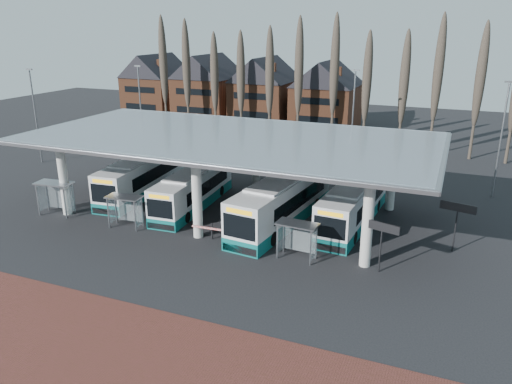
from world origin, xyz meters
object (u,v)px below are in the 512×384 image
at_px(bus_3, 353,204).
at_px(shelter_1, 126,204).
at_px(shelter_2, 298,232).
at_px(bus_0, 143,176).
at_px(bus_2, 282,202).
at_px(bus_1, 194,189).
at_px(shelter_0, 56,191).

height_order(bus_3, shelter_1, bus_3).
xyz_separation_m(shelter_1, shelter_2, (13.61, -0.21, 0.02)).
distance_m(bus_0, shelter_2, 18.66).
bearing_deg(shelter_1, shelter_2, -6.03).
height_order(bus_2, bus_3, bus_2).
xyz_separation_m(bus_1, bus_2, (8.13, -0.67, 0.22)).
relative_size(bus_2, bus_3, 1.11).
height_order(bus_1, shelter_0, bus_1).
distance_m(bus_2, shelter_0, 18.16).
distance_m(bus_0, shelter_0, 7.90).
height_order(bus_0, shelter_0, bus_0).
xyz_separation_m(bus_1, bus_3, (13.21, 1.31, 0.07)).
xyz_separation_m(bus_1, shelter_1, (-2.50, -5.92, 0.31)).
bearing_deg(shelter_0, bus_3, 10.89).
distance_m(bus_3, shelter_0, 23.60).
bearing_deg(shelter_2, bus_3, 78.26).
xyz_separation_m(bus_0, shelter_0, (-3.30, -7.17, 0.37)).
xyz_separation_m(bus_0, shelter_2, (17.09, -7.49, 0.22)).
bearing_deg(bus_1, bus_3, 2.18).
bearing_deg(bus_0, shelter_2, -28.76).
xyz_separation_m(bus_3, shelter_0, (-22.49, -7.13, 0.42)).
bearing_deg(bus_1, shelter_1, -116.41).
relative_size(bus_0, shelter_1, 4.47).
distance_m(bus_0, bus_1, 6.14).
relative_size(bus_1, bus_2, 0.86).
bearing_deg(bus_3, bus_0, -176.58).
distance_m(bus_2, shelter_1, 11.86).
height_order(bus_1, bus_2, bus_2).
bearing_deg(shelter_1, bus_1, 61.96).
height_order(bus_0, bus_2, bus_2).
relative_size(bus_3, shelter_0, 3.90).
height_order(bus_1, shelter_2, bus_1).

